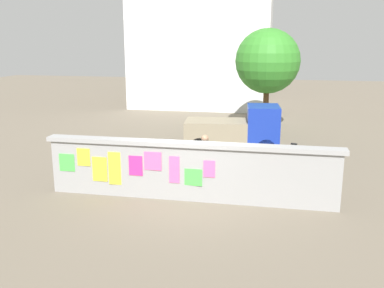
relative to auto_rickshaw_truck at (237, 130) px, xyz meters
name	(u,v)px	position (x,y,z in m)	size (l,w,h in m)	color
ground	(225,137)	(-0.78, 2.58, -0.90)	(60.00, 60.00, 0.00)	#6B6051
poster_wall	(189,170)	(-0.79, -5.42, -0.06)	(8.14, 0.42, 1.63)	#969696
auto_rickshaw_truck	(237,130)	(0.00, 0.00, 0.00)	(3.73, 1.84, 1.85)	black
motorcycle	(116,153)	(-3.96, -2.70, -0.44)	(1.90, 0.56, 0.87)	black
bicycle_near	(298,161)	(2.24, -2.17, -0.54)	(1.65, 0.63, 0.95)	black
bicycle_far	(159,165)	(-2.17, -3.52, -0.54)	(1.71, 0.44, 0.95)	black
person_walking	(205,156)	(-0.52, -4.41, 0.09)	(0.39, 0.39, 1.62)	#3F994C
tree_roadside	(268,61)	(0.95, 4.83, 2.40)	(3.10, 3.10, 4.86)	brown
building_background	(204,33)	(-3.47, 12.37, 3.83)	(9.07, 6.56, 9.41)	silver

